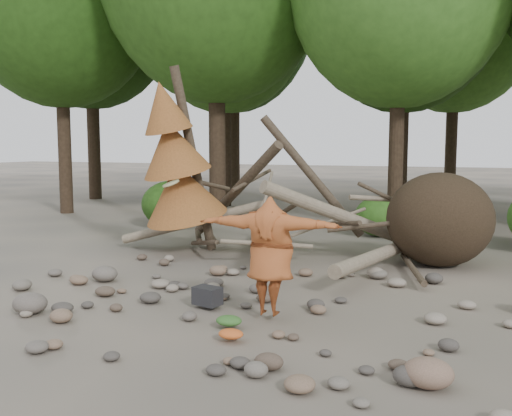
% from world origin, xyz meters
% --- Properties ---
extents(ground, '(120.00, 120.00, 0.00)m').
position_xyz_m(ground, '(0.00, 0.00, 0.00)').
color(ground, '#514C44').
rests_on(ground, ground).
extents(deadfall_pile, '(8.55, 5.24, 3.30)m').
position_xyz_m(deadfall_pile, '(2.02, 4.24, 0.95)').
color(deadfall_pile, '#332619').
rests_on(deadfall_pile, ground).
extents(dead_conifer, '(2.06, 2.16, 4.35)m').
position_xyz_m(dead_conifer, '(-3.12, 3.37, 2.11)').
color(dead_conifer, '#4C3F30').
rests_on(dead_conifer, ground).
extents(bush_left, '(1.80, 1.80, 1.44)m').
position_xyz_m(bush_left, '(-5.50, 7.20, 0.72)').
color(bush_left, '#285316').
rests_on(bush_left, ground).
extents(bush_mid, '(1.40, 1.40, 1.12)m').
position_xyz_m(bush_mid, '(0.80, 7.80, 0.56)').
color(bush_mid, '#35691E').
rests_on(bush_mid, ground).
extents(frisbee_thrower, '(2.65, 0.85, 1.98)m').
position_xyz_m(frisbee_thrower, '(0.57, -0.46, 0.95)').
color(frisbee_thrower, '#A14E24').
rests_on(frisbee_thrower, ground).
extents(backpack, '(0.47, 0.37, 0.28)m').
position_xyz_m(backpack, '(-0.53, -0.29, 0.14)').
color(backpack, black).
rests_on(backpack, ground).
extents(cloth_green, '(0.37, 0.31, 0.14)m').
position_xyz_m(cloth_green, '(0.20, -1.09, 0.07)').
color(cloth_green, '#336227').
rests_on(cloth_green, ground).
extents(cloth_orange, '(0.33, 0.27, 0.12)m').
position_xyz_m(cloth_orange, '(0.44, -1.56, 0.06)').
color(cloth_orange, '#C65622').
rests_on(cloth_orange, ground).
extents(boulder_front_left, '(0.53, 0.48, 0.32)m').
position_xyz_m(boulder_front_left, '(-2.91, -1.53, 0.16)').
color(boulder_front_left, '#655C54').
rests_on(boulder_front_left, ground).
extents(boulder_front_right, '(0.53, 0.48, 0.32)m').
position_xyz_m(boulder_front_right, '(2.94, -2.06, 0.16)').
color(boulder_front_right, '#826451').
rests_on(boulder_front_right, ground).
extents(boulder_mid_left, '(0.49, 0.44, 0.29)m').
position_xyz_m(boulder_mid_left, '(-3.11, 0.59, 0.15)').
color(boulder_mid_left, '#686057').
rests_on(boulder_mid_left, ground).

